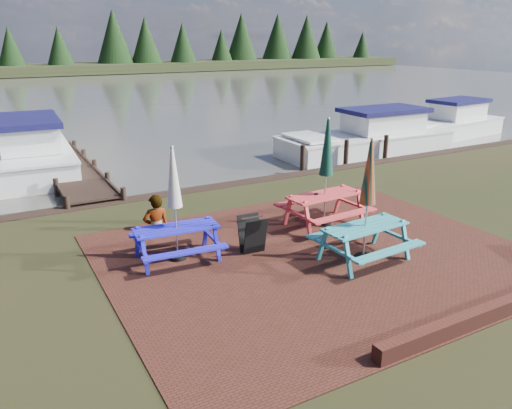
{
  "coord_description": "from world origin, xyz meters",
  "views": [
    {
      "loc": [
        -6.07,
        -7.2,
        4.62
      ],
      "look_at": [
        -0.88,
        2.19,
        1.0
      ],
      "focal_mm": 35.0,
      "sensor_mm": 36.0,
      "label": 1
    }
  ],
  "objects": [
    {
      "name": "person",
      "position": [
        -2.6,
        4.25,
        0.91
      ],
      "size": [
        0.7,
        0.5,
        1.82
      ],
      "primitive_type": "imported",
      "rotation": [
        0.0,
        0.0,
        3.05
      ],
      "color": "gray",
      "rests_on": "ground"
    },
    {
      "name": "paving",
      "position": [
        0.0,
        1.0,
        0.01
      ],
      "size": [
        9.0,
        7.5,
        0.02
      ],
      "primitive_type": "cube",
      "color": "#3D1B13",
      "rests_on": "ground"
    },
    {
      "name": "boat_far",
      "position": [
        14.58,
        10.02,
        0.4
      ],
      "size": [
        6.65,
        2.96,
        2.01
      ],
      "rotation": [
        0.0,
        0.0,
        1.68
      ],
      "color": "silver",
      "rests_on": "ground"
    },
    {
      "name": "boat_near",
      "position": [
        8.43,
        9.0,
        0.43
      ],
      "size": [
        7.81,
        2.85,
        2.1
      ],
      "rotation": [
        0.0,
        0.0,
        1.55
      ],
      "color": "silver",
      "rests_on": "ground"
    },
    {
      "name": "picnic_table_teal",
      "position": [
        0.76,
        0.33,
        0.93
      ],
      "size": [
        2.02,
        1.82,
        2.66
      ],
      "rotation": [
        0.0,
        0.0,
        0.06
      ],
      "color": "teal",
      "rests_on": "ground"
    },
    {
      "name": "far_treeline",
      "position": [
        0.0,
        66.0,
        3.28
      ],
      "size": [
        120.0,
        10.0,
        8.1
      ],
      "color": "black",
      "rests_on": "ground"
    },
    {
      "name": "water",
      "position": [
        0.0,
        37.0,
        0.0
      ],
      "size": [
        120.0,
        60.0,
        0.02
      ],
      "primitive_type": "cube",
      "color": "#4A493F",
      "rests_on": "ground"
    },
    {
      "name": "jetty",
      "position": [
        -3.5,
        11.28,
        0.11
      ],
      "size": [
        1.76,
        9.08,
        1.0
      ],
      "color": "black",
      "rests_on": "ground"
    },
    {
      "name": "picnic_table_red",
      "position": [
        1.28,
        2.49,
        0.96
      ],
      "size": [
        2.08,
        1.88,
        2.74
      ],
      "rotation": [
        0.0,
        0.0,
        0.06
      ],
      "color": "#D9373B",
      "rests_on": "ground"
    },
    {
      "name": "picnic_table_blue",
      "position": [
        -2.76,
        2.32,
        0.87
      ],
      "size": [
        1.92,
        1.74,
        2.49
      ],
      "rotation": [
        0.0,
        0.0,
        -0.08
      ],
      "color": "#211CD4",
      "rests_on": "ground"
    },
    {
      "name": "boat_jetty",
      "position": [
        -4.6,
        13.06,
        0.48
      ],
      "size": [
        3.07,
        7.99,
        2.28
      ],
      "rotation": [
        0.0,
        0.0,
        -0.05
      ],
      "color": "silver",
      "rests_on": "ground"
    },
    {
      "name": "chalkboard",
      "position": [
        -1.16,
        1.85,
        0.44
      ],
      "size": [
        0.54,
        0.52,
        0.85
      ],
      "rotation": [
        0.0,
        0.0,
        -0.05
      ],
      "color": "black",
      "rests_on": "ground"
    },
    {
      "name": "ground",
      "position": [
        0.0,
        0.0,
        0.0
      ],
      "size": [
        120.0,
        120.0,
        0.0
      ],
      "primitive_type": "plane",
      "color": "black",
      "rests_on": "ground"
    }
  ]
}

